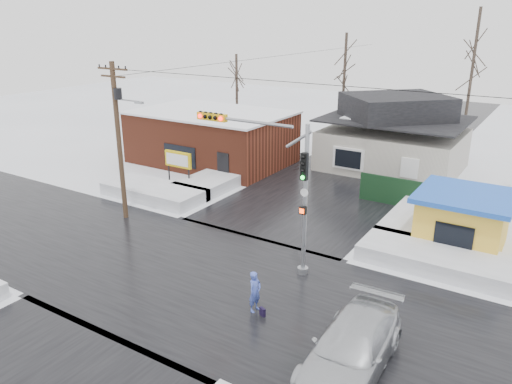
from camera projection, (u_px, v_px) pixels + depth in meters
The scene contains 20 objects.
ground at pixel (194, 277), 22.73m from camera, with size 120.00×120.00×0.00m, color white.
road_ns at pixel (194, 277), 22.72m from camera, with size 10.00×120.00×0.02m, color black.
road_ew at pixel (194, 277), 22.72m from camera, with size 120.00×10.00×0.02m, color black.
snowbank_nw at pixel (154, 192), 32.72m from camera, with size 7.00×3.00×0.80m, color white.
snowbank_ne at pixel (436, 258), 23.64m from camera, with size 7.00×3.00×0.80m, color white.
snowbank_nside_w at pixel (224, 177), 35.70m from camera, with size 3.00×8.00×0.80m, color white.
snowbank_nside_e at pixel (421, 216), 28.64m from camera, with size 3.00×8.00×0.80m, color white.
traffic_signal at pixel (274, 175), 22.36m from camera, with size 6.05×0.68×7.00m.
utility_pole at pixel (119, 133), 27.82m from camera, with size 3.15×0.44×9.00m.
brick_building at pixel (212, 137), 40.34m from camera, with size 12.20×8.20×4.12m.
marquee_sign at pixel (178, 161), 34.20m from camera, with size 2.20×0.21×2.55m.
house at pixel (394, 135), 38.40m from camera, with size 10.40×8.40×5.76m.
kiosk at pixel (463, 219), 25.43m from camera, with size 4.60×4.60×2.88m.
fence at pixel (423, 197), 30.32m from camera, with size 8.00×0.12×1.80m, color black.
tree_far_left at pixel (345, 57), 42.85m from camera, with size 3.00×3.00×10.00m.
tree_far_mid at pixel (476, 40), 38.88m from camera, with size 3.00×3.00×12.00m.
tree_far_west at pixel (237, 72), 46.82m from camera, with size 3.00×3.00×8.00m.
pedestrian at pixel (255, 292), 19.87m from camera, with size 0.63×0.41×1.72m, color #465CC4.
car at pixel (351, 348), 16.53m from camera, with size 2.35×5.79×1.68m, color silver.
shopping_bag at pixel (262, 312), 19.73m from camera, with size 0.28×0.12×0.35m, color black.
Camera 1 is at (13.15, -15.53, 11.20)m, focal length 35.00 mm.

